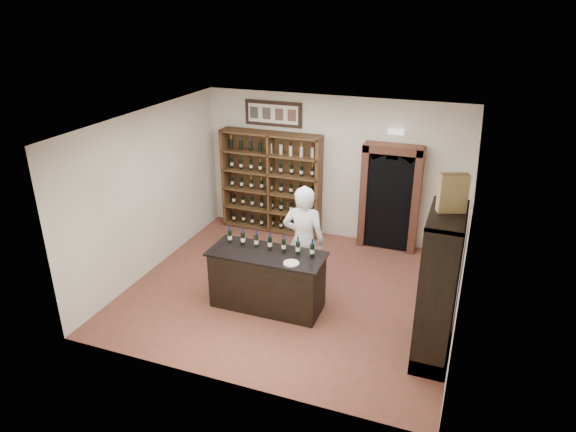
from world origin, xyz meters
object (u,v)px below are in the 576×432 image
object	(u,v)px
counter_bottle_0	(230,236)
side_cabinet	(438,309)
wine_crate	(453,193)
tasting_counter	(267,280)
wine_shelf	(272,182)
shopkeeper	(304,241)

from	to	relation	value
counter_bottle_0	side_cabinet	distance (m)	3.49
counter_bottle_0	wine_crate	world-z (taller)	wine_crate
tasting_counter	wine_crate	size ratio (longest dim) A/B	3.69
wine_shelf	counter_bottle_0	distance (m)	2.82
side_cabinet	wine_crate	size ratio (longest dim) A/B	4.32
shopkeeper	wine_crate	xyz separation A→B (m)	(2.29, -0.84, 1.47)
tasting_counter	counter_bottle_0	bearing A→B (deg)	168.81
shopkeeper	wine_crate	world-z (taller)	wine_crate
counter_bottle_0	side_cabinet	size ratio (longest dim) A/B	0.14
tasting_counter	side_cabinet	world-z (taller)	side_cabinet
wine_crate	shopkeeper	bearing A→B (deg)	139.73
tasting_counter	shopkeeper	distance (m)	0.89
tasting_counter	counter_bottle_0	world-z (taller)	counter_bottle_0
wine_shelf	tasting_counter	bearing A→B (deg)	-69.44
side_cabinet	shopkeeper	world-z (taller)	side_cabinet
wine_shelf	side_cabinet	distance (m)	5.02
wine_crate	tasting_counter	bearing A→B (deg)	155.18
tasting_counter	counter_bottle_0	xyz separation A→B (m)	(-0.72, 0.14, 0.61)
counter_bottle_0	wine_shelf	bearing A→B (deg)	97.75
wine_crate	wine_shelf	bearing A→B (deg)	120.25
tasting_counter	wine_shelf	bearing A→B (deg)	110.56
counter_bottle_0	wine_crate	distance (m)	3.70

